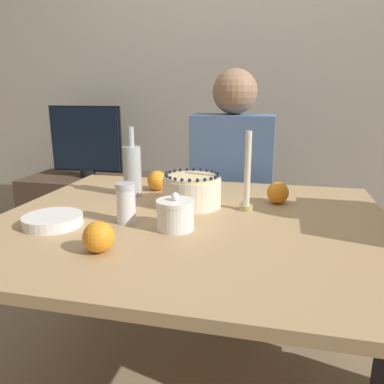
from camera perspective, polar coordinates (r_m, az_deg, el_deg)
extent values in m
cube|color=#ADA393|center=(2.54, 7.43, 18.63)|extent=(8.00, 0.05, 2.60)
cube|color=tan|center=(1.22, -0.25, -4.69)|extent=(1.27, 1.08, 0.03)
cylinder|color=tan|center=(1.97, -13.51, -8.81)|extent=(0.07, 0.07, 0.70)
cylinder|color=tan|center=(1.81, 21.94, -11.75)|extent=(0.07, 0.07, 0.70)
cylinder|color=#EFE5CC|center=(1.34, 0.00, 0.00)|extent=(0.21, 0.21, 0.10)
cylinder|color=beige|center=(1.33, 0.00, 2.28)|extent=(0.20, 0.20, 0.01)
sphere|color=#191E3D|center=(1.31, 3.94, 2.50)|extent=(0.01, 0.01, 0.01)
sphere|color=#191E3D|center=(1.33, 3.96, 2.74)|extent=(0.01, 0.01, 0.01)
sphere|color=#191E3D|center=(1.36, 3.67, 2.97)|extent=(0.01, 0.01, 0.01)
sphere|color=#191E3D|center=(1.38, 3.10, 3.17)|extent=(0.01, 0.01, 0.01)
sphere|color=#191E3D|center=(1.40, 2.31, 3.33)|extent=(0.01, 0.01, 0.01)
sphere|color=#191E3D|center=(1.41, 1.36, 3.44)|extent=(0.01, 0.01, 0.01)
sphere|color=#191E3D|center=(1.42, 0.32, 3.49)|extent=(0.01, 0.01, 0.01)
sphere|color=#191E3D|center=(1.41, -0.74, 3.47)|extent=(0.01, 0.01, 0.01)
sphere|color=#191E3D|center=(1.41, -1.76, 3.40)|extent=(0.01, 0.01, 0.01)
sphere|color=#191E3D|center=(1.39, -2.65, 3.27)|extent=(0.01, 0.01, 0.01)
sphere|color=#191E3D|center=(1.37, -3.36, 3.10)|extent=(0.01, 0.01, 0.01)
sphere|color=#191E3D|center=(1.35, -3.83, 2.88)|extent=(0.01, 0.01, 0.01)
sphere|color=#191E3D|center=(1.32, -4.00, 2.65)|extent=(0.01, 0.01, 0.01)
sphere|color=#191E3D|center=(1.30, -3.84, 2.41)|extent=(0.01, 0.01, 0.01)
sphere|color=#191E3D|center=(1.27, -3.36, 2.18)|extent=(0.01, 0.01, 0.01)
sphere|color=#191E3D|center=(1.26, -2.57, 1.99)|extent=(0.01, 0.01, 0.01)
sphere|color=#191E3D|center=(1.24, -1.54, 1.86)|extent=(0.01, 0.01, 0.01)
sphere|color=#191E3D|center=(1.24, -0.37, 1.80)|extent=(0.01, 0.01, 0.01)
sphere|color=#191E3D|center=(1.24, 0.85, 1.82)|extent=(0.01, 0.01, 0.01)
sphere|color=#191E3D|center=(1.25, 1.98, 1.91)|extent=(0.01, 0.01, 0.01)
sphere|color=#191E3D|center=(1.26, 2.92, 2.06)|extent=(0.01, 0.01, 0.01)
sphere|color=#191E3D|center=(1.28, 3.59, 2.27)|extent=(0.01, 0.01, 0.01)
cylinder|color=white|center=(1.12, -2.55, -3.77)|extent=(0.11, 0.11, 0.08)
cylinder|color=white|center=(1.10, -2.57, -1.57)|extent=(0.11, 0.11, 0.01)
sphere|color=white|center=(1.10, -2.59, -0.67)|extent=(0.02, 0.02, 0.02)
cylinder|color=white|center=(1.18, -10.00, -2.09)|extent=(0.06, 0.06, 0.11)
cylinder|color=silver|center=(1.17, -10.14, 0.89)|extent=(0.06, 0.06, 0.02)
cylinder|color=white|center=(1.23, -20.39, -4.58)|extent=(0.18, 0.18, 0.01)
cylinder|color=white|center=(1.23, -20.43, -4.22)|extent=(0.18, 0.18, 0.01)
cylinder|color=white|center=(1.23, -20.46, -3.87)|extent=(0.18, 0.18, 0.01)
cylinder|color=white|center=(1.23, -20.49, -3.52)|extent=(0.18, 0.18, 0.01)
cylinder|color=tan|center=(1.32, 8.24, -2.32)|extent=(0.05, 0.05, 0.02)
cylinder|color=silver|center=(1.28, 8.46, 3.51)|extent=(0.02, 0.02, 0.26)
cylinder|color=#B2B7BC|center=(1.49, -9.09, 3.16)|extent=(0.07, 0.07, 0.19)
cylinder|color=#B2B7BC|center=(1.47, -9.31, 8.31)|extent=(0.02, 0.02, 0.08)
sphere|color=orange|center=(0.99, -14.03, -6.65)|extent=(0.08, 0.08, 0.08)
sphere|color=orange|center=(1.57, -5.32, 1.76)|extent=(0.08, 0.08, 0.08)
sphere|color=orange|center=(1.41, 12.95, -0.11)|extent=(0.08, 0.08, 0.08)
cube|color=#473D33|center=(2.08, 5.81, -10.94)|extent=(0.34, 0.34, 0.45)
cube|color=#4C6B99|center=(1.92, 6.21, 3.01)|extent=(0.40, 0.24, 0.58)
sphere|color=#9E7556|center=(1.87, 6.56, 14.96)|extent=(0.22, 0.22, 0.22)
cube|color=#4C3828|center=(2.70, -15.12, -3.77)|extent=(0.82, 0.47, 0.58)
cylinder|color=black|center=(2.62, -15.58, 2.78)|extent=(0.10, 0.10, 0.05)
cube|color=black|center=(2.59, -15.86, 7.76)|extent=(0.50, 0.02, 0.43)
cube|color=black|center=(2.58, -15.93, 7.74)|extent=(0.48, 0.03, 0.41)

